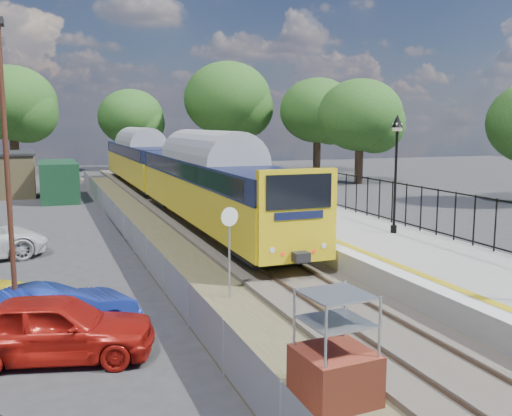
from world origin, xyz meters
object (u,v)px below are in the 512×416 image
victorian_lamp_north (397,146)px  brick_plinth (335,350)px  car_red (55,328)px  carpark_lamp (7,165)px  speed_sign (229,237)px  car_blue (53,313)px  train (166,167)px

victorian_lamp_north → brick_plinth: victorian_lamp_north is taller
brick_plinth → car_red: bearing=141.0°
brick_plinth → carpark_lamp: size_ratio=0.29×
brick_plinth → victorian_lamp_north: bearing=51.2°
speed_sign → car_red: speed_sign is taller
victorian_lamp_north → speed_sign: bearing=-157.9°
victorian_lamp_north → car_blue: 14.04m
victorian_lamp_north → car_red: victorian_lamp_north is taller
car_red → car_blue: bearing=14.7°
train → car_blue: 23.85m
train → car_blue: train is taller
carpark_lamp → car_red: size_ratio=1.72×
brick_plinth → car_blue: (-4.81, 5.18, -0.36)m
victorian_lamp_north → brick_plinth: bearing=-128.8°
carpark_lamp → car_blue: 3.65m
speed_sign → car_red: 5.78m
speed_sign → brick_plinth: bearing=-102.1°
train → car_red: train is taller
speed_sign → car_blue: speed_sign is taller
brick_plinth → car_red: size_ratio=0.50×
victorian_lamp_north → speed_sign: 8.76m
train → carpark_lamp: bearing=-110.2°
speed_sign → car_red: (-4.93, -2.78, -1.14)m
speed_sign → car_blue: (-4.93, -1.50, -1.21)m
brick_plinth → car_blue: brick_plinth is taller
speed_sign → train: bearing=72.2°
carpark_lamp → car_red: carpark_lamp is taller
victorian_lamp_north → carpark_lamp: carpark_lamp is taller
brick_plinth → speed_sign: 6.74m
carpark_lamp → car_blue: bearing=-7.5°
train → brick_plinth: (-2.62, -27.78, -1.31)m
train → car_red: bearing=-107.3°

